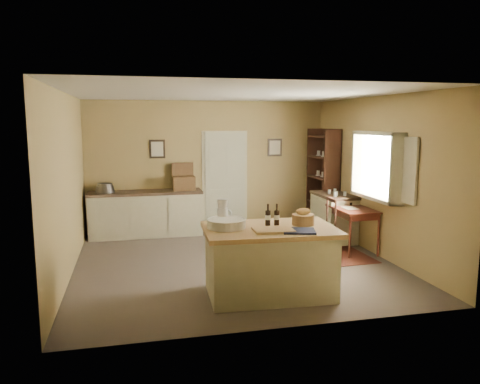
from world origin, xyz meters
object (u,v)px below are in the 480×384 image
object	(u,v)px
writing_desk	(352,213)
shelving_unit	(325,180)
right_cabinet	(334,217)
work_island	(269,259)
sideboard	(146,212)
desk_chair	(320,226)

from	to	relation	value
writing_desk	shelving_unit	distance (m)	1.65
writing_desk	right_cabinet	world-z (taller)	right_cabinet
shelving_unit	work_island	bearing A→B (deg)	-123.62
writing_desk	right_cabinet	bearing A→B (deg)	90.02
work_island	right_cabinet	size ratio (longest dim) A/B	1.66
work_island	sideboard	distance (m)	3.96
desk_chair	right_cabinet	bearing A→B (deg)	52.86
desk_chair	shelving_unit	xyz separation A→B (m)	(0.77, 1.61, 0.59)
sideboard	desk_chair	distance (m)	3.50
sideboard	right_cabinet	bearing A→B (deg)	-18.46
work_island	desk_chair	size ratio (longest dim) A/B	1.87
shelving_unit	writing_desk	bearing A→B (deg)	-95.57
sideboard	right_cabinet	size ratio (longest dim) A/B	2.11
desk_chair	right_cabinet	distance (m)	1.00
work_island	writing_desk	size ratio (longest dim) A/B	1.78
writing_desk	right_cabinet	distance (m)	0.81
right_cabinet	sideboard	bearing A→B (deg)	161.54
right_cabinet	writing_desk	bearing A→B (deg)	-89.98
right_cabinet	shelving_unit	world-z (taller)	shelving_unit
writing_desk	sideboard	bearing A→B (deg)	150.97
work_island	writing_desk	xyz separation A→B (m)	(2.05, 1.73, 0.19)
sideboard	desk_chair	bearing A→B (deg)	-34.10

